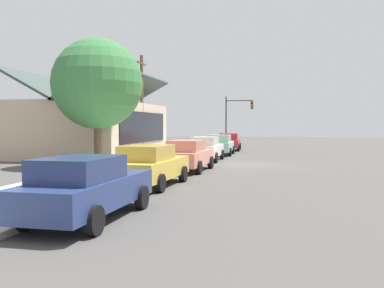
# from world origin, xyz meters

# --- Properties ---
(ground_plane) EXTENTS (120.00, 120.00, 0.00)m
(ground_plane) POSITION_xyz_m (0.00, 0.00, 0.00)
(ground_plane) COLOR #4C4947
(sidewalk_curb) EXTENTS (60.00, 4.20, 0.16)m
(sidewalk_curb) POSITION_xyz_m (0.00, 5.60, 0.08)
(sidewalk_curb) COLOR beige
(sidewalk_curb) RESTS_ON ground
(car_navy) EXTENTS (4.84, 1.98, 1.59)m
(car_navy) POSITION_xyz_m (-15.49, 2.63, 0.82)
(car_navy) COLOR navy
(car_navy) RESTS_ON ground
(car_mustard) EXTENTS (4.76, 2.11, 1.59)m
(car_mustard) POSITION_xyz_m (-9.61, 2.86, 0.81)
(car_mustard) COLOR gold
(car_mustard) RESTS_ON ground
(car_coral) EXTENTS (4.61, 2.06, 1.59)m
(car_coral) POSITION_xyz_m (-4.00, 2.63, 0.81)
(car_coral) COLOR #EA8C75
(car_coral) RESTS_ON ground
(car_ivory) EXTENTS (4.78, 1.96, 1.59)m
(car_ivory) POSITION_xyz_m (2.21, 2.85, 0.81)
(car_ivory) COLOR silver
(car_ivory) RESTS_ON ground
(car_seafoam) EXTENTS (4.73, 2.15, 1.59)m
(car_seafoam) POSITION_xyz_m (7.89, 2.76, 0.82)
(car_seafoam) COLOR #9ED1BC
(car_seafoam) RESTS_ON ground
(car_cherry) EXTENTS (4.63, 2.27, 1.59)m
(car_cherry) POSITION_xyz_m (14.09, 2.82, 0.82)
(car_cherry) COLOR red
(car_cherry) RESTS_ON ground
(storefront_building) EXTENTS (13.01, 8.10, 6.19)m
(storefront_building) POSITION_xyz_m (5.26, 11.98, 2.14)
(storefront_building) COLOR #CCB293
(storefront_building) RESTS_ON ground
(shade_tree) EXTENTS (5.14, 5.14, 7.27)m
(shade_tree) POSITION_xyz_m (-2.47, 8.27, 4.68)
(shade_tree) COLOR brown
(shade_tree) RESTS_ON ground
(traffic_light_main) EXTENTS (0.37, 2.79, 5.20)m
(traffic_light_main) POSITION_xyz_m (17.86, 2.54, 3.49)
(traffic_light_main) COLOR #383833
(traffic_light_main) RESTS_ON ground
(utility_pole_wooden) EXTENTS (1.80, 0.24, 7.50)m
(utility_pole_wooden) POSITION_xyz_m (5.11, 8.20, 3.93)
(utility_pole_wooden) COLOR brown
(utility_pole_wooden) RESTS_ON ground
(fire_hydrant_red) EXTENTS (0.22, 0.22, 0.71)m
(fire_hydrant_red) POSITION_xyz_m (2.94, 4.20, 0.50)
(fire_hydrant_red) COLOR red
(fire_hydrant_red) RESTS_ON sidewalk_curb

